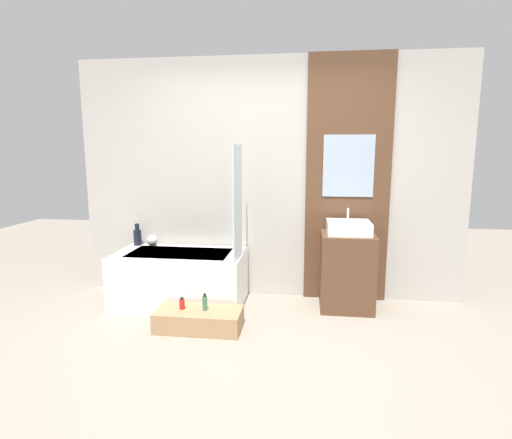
{
  "coord_description": "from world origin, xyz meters",
  "views": [
    {
      "loc": [
        0.43,
        -2.77,
        1.6
      ],
      "look_at": [
        -0.02,
        0.7,
        1.01
      ],
      "focal_mm": 28.0,
      "sensor_mm": 36.0,
      "label": 1
    }
  ],
  "objects_px": {
    "vase_round_light": "(153,241)",
    "bottle_soap_primary": "(182,304)",
    "bathtub": "(180,278)",
    "wooden_step_bench": "(199,319)",
    "sink": "(349,227)",
    "bottle_soap_secondary": "(205,303)",
    "vase_tall_dark": "(137,236)"
  },
  "relations": [
    {
      "from": "vase_round_light",
      "to": "bottle_soap_primary",
      "type": "xyz_separation_m",
      "value": [
        0.6,
        -0.85,
        -0.38
      ]
    },
    {
      "from": "wooden_step_bench",
      "to": "sink",
      "type": "relative_size",
      "value": 1.8
    },
    {
      "from": "sink",
      "to": "bottle_soap_secondary",
      "type": "distance_m",
      "value": 1.61
    },
    {
      "from": "wooden_step_bench",
      "to": "vase_round_light",
      "type": "relative_size",
      "value": 6.42
    },
    {
      "from": "vase_round_light",
      "to": "sink",
      "type": "bearing_deg",
      "value": -4.14
    },
    {
      "from": "wooden_step_bench",
      "to": "sink",
      "type": "bearing_deg",
      "value": 26.76
    },
    {
      "from": "wooden_step_bench",
      "to": "bottle_soap_primary",
      "type": "height_order",
      "value": "bottle_soap_primary"
    },
    {
      "from": "sink",
      "to": "bottle_soap_secondary",
      "type": "xyz_separation_m",
      "value": [
        -1.32,
        -0.7,
        -0.59
      ]
    },
    {
      "from": "vase_tall_dark",
      "to": "vase_round_light",
      "type": "bearing_deg",
      "value": -5.4
    },
    {
      "from": "bottle_soap_primary",
      "to": "bottle_soap_secondary",
      "type": "xyz_separation_m",
      "value": [
        0.21,
        0.0,
        0.02
      ]
    },
    {
      "from": "vase_round_light",
      "to": "bottle_soap_secondary",
      "type": "bearing_deg",
      "value": -46.2
    },
    {
      "from": "vase_tall_dark",
      "to": "bottle_soap_secondary",
      "type": "relative_size",
      "value": 1.58
    },
    {
      "from": "vase_round_light",
      "to": "bottle_soap_primary",
      "type": "relative_size",
      "value": 1.1
    },
    {
      "from": "bathtub",
      "to": "vase_round_light",
      "type": "xyz_separation_m",
      "value": [
        -0.4,
        0.26,
        0.34
      ]
    },
    {
      "from": "vase_round_light",
      "to": "vase_tall_dark",
      "type": "bearing_deg",
      "value": 174.6
    },
    {
      "from": "bathtub",
      "to": "sink",
      "type": "height_order",
      "value": "sink"
    },
    {
      "from": "sink",
      "to": "bathtub",
      "type": "bearing_deg",
      "value": -176.64
    },
    {
      "from": "bottle_soap_secondary",
      "to": "wooden_step_bench",
      "type": "bearing_deg",
      "value": 180.0
    },
    {
      "from": "wooden_step_bench",
      "to": "bottle_soap_primary",
      "type": "xyz_separation_m",
      "value": [
        -0.16,
        0.0,
        0.14
      ]
    },
    {
      "from": "sink",
      "to": "bottle_soap_primary",
      "type": "xyz_separation_m",
      "value": [
        -1.53,
        -0.7,
        -0.61
      ]
    },
    {
      "from": "sink",
      "to": "bottle_soap_secondary",
      "type": "height_order",
      "value": "sink"
    },
    {
      "from": "sink",
      "to": "wooden_step_bench",
      "type": "bearing_deg",
      "value": -153.24
    },
    {
      "from": "vase_round_light",
      "to": "bottle_soap_secondary",
      "type": "distance_m",
      "value": 1.23
    },
    {
      "from": "bottle_soap_secondary",
      "to": "vase_tall_dark",
      "type": "bearing_deg",
      "value": 139.0
    },
    {
      "from": "vase_round_light",
      "to": "bottle_soap_primary",
      "type": "height_order",
      "value": "vase_round_light"
    },
    {
      "from": "bottle_soap_primary",
      "to": "sink",
      "type": "bearing_deg",
      "value": 24.38
    },
    {
      "from": "sink",
      "to": "bottle_soap_primary",
      "type": "bearing_deg",
      "value": -155.62
    },
    {
      "from": "sink",
      "to": "vase_tall_dark",
      "type": "bearing_deg",
      "value": 175.76
    },
    {
      "from": "wooden_step_bench",
      "to": "vase_tall_dark",
      "type": "bearing_deg",
      "value": 137.29
    },
    {
      "from": "vase_round_light",
      "to": "bottle_soap_secondary",
      "type": "xyz_separation_m",
      "value": [
        0.82,
        -0.85,
        -0.36
      ]
    },
    {
      "from": "sink",
      "to": "bottle_soap_primary",
      "type": "height_order",
      "value": "sink"
    },
    {
      "from": "vase_tall_dark",
      "to": "bottle_soap_primary",
      "type": "xyz_separation_m",
      "value": [
        0.78,
        -0.87,
        -0.42
      ]
    }
  ]
}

